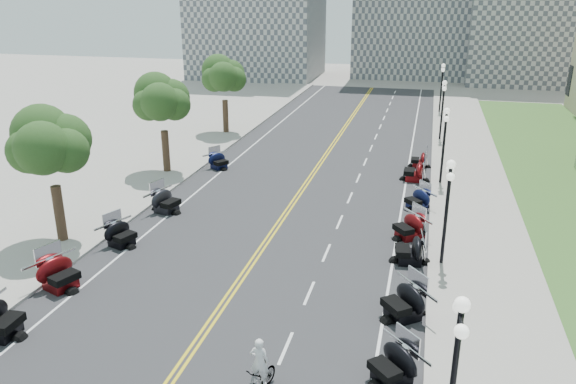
# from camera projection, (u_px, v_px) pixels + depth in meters

# --- Properties ---
(ground) EXTENTS (160.00, 160.00, 0.00)m
(ground) POSITION_uv_depth(u_px,v_px,m) (237.00, 284.00, 24.37)
(ground) COLOR gray
(road) EXTENTS (16.00, 90.00, 0.01)m
(road) POSITION_uv_depth(u_px,v_px,m) (292.00, 204.00, 33.50)
(road) COLOR #333335
(road) RESTS_ON ground
(centerline_yellow_a) EXTENTS (0.12, 90.00, 0.00)m
(centerline_yellow_a) POSITION_uv_depth(u_px,v_px,m) (290.00, 204.00, 33.52)
(centerline_yellow_a) COLOR yellow
(centerline_yellow_a) RESTS_ON road
(centerline_yellow_b) EXTENTS (0.12, 90.00, 0.00)m
(centerline_yellow_b) POSITION_uv_depth(u_px,v_px,m) (294.00, 204.00, 33.47)
(centerline_yellow_b) COLOR yellow
(centerline_yellow_b) RESTS_ON road
(edge_line_north) EXTENTS (0.12, 90.00, 0.00)m
(edge_line_north) POSITION_uv_depth(u_px,v_px,m) (401.00, 214.00, 32.03)
(edge_line_north) COLOR white
(edge_line_north) RESTS_ON road
(edge_line_south) EXTENTS (0.12, 90.00, 0.00)m
(edge_line_south) POSITION_uv_depth(u_px,v_px,m) (192.00, 195.00, 34.97)
(edge_line_south) COLOR white
(edge_line_south) RESTS_ON road
(lane_dash_5) EXTENTS (0.12, 2.00, 0.00)m
(lane_dash_5) POSITION_uv_depth(u_px,v_px,m) (286.00, 348.00, 19.97)
(lane_dash_5) COLOR white
(lane_dash_5) RESTS_ON road
(lane_dash_6) EXTENTS (0.12, 2.00, 0.00)m
(lane_dash_6) POSITION_uv_depth(u_px,v_px,m) (309.00, 293.00, 23.63)
(lane_dash_6) COLOR white
(lane_dash_6) RESTS_ON road
(lane_dash_7) EXTENTS (0.12, 2.00, 0.00)m
(lane_dash_7) POSITION_uv_depth(u_px,v_px,m) (326.00, 253.00, 27.28)
(lane_dash_7) COLOR white
(lane_dash_7) RESTS_ON road
(lane_dash_8) EXTENTS (0.12, 2.00, 0.00)m
(lane_dash_8) POSITION_uv_depth(u_px,v_px,m) (340.00, 222.00, 30.94)
(lane_dash_8) COLOR white
(lane_dash_8) RESTS_ON road
(lane_dash_9) EXTENTS (0.12, 2.00, 0.00)m
(lane_dash_9) POSITION_uv_depth(u_px,v_px,m) (350.00, 198.00, 34.59)
(lane_dash_9) COLOR white
(lane_dash_9) RESTS_ON road
(lane_dash_10) EXTENTS (0.12, 2.00, 0.00)m
(lane_dash_10) POSITION_uv_depth(u_px,v_px,m) (358.00, 178.00, 38.24)
(lane_dash_10) COLOR white
(lane_dash_10) RESTS_ON road
(lane_dash_11) EXTENTS (0.12, 2.00, 0.00)m
(lane_dash_11) POSITION_uv_depth(u_px,v_px,m) (365.00, 162.00, 41.90)
(lane_dash_11) COLOR white
(lane_dash_11) RESTS_ON road
(lane_dash_12) EXTENTS (0.12, 2.00, 0.00)m
(lane_dash_12) POSITION_uv_depth(u_px,v_px,m) (371.00, 148.00, 45.55)
(lane_dash_12) COLOR white
(lane_dash_12) RESTS_ON road
(lane_dash_13) EXTENTS (0.12, 2.00, 0.00)m
(lane_dash_13) POSITION_uv_depth(u_px,v_px,m) (376.00, 137.00, 49.20)
(lane_dash_13) COLOR white
(lane_dash_13) RESTS_ON road
(lane_dash_14) EXTENTS (0.12, 2.00, 0.00)m
(lane_dash_14) POSITION_uv_depth(u_px,v_px,m) (380.00, 127.00, 52.86)
(lane_dash_14) COLOR white
(lane_dash_14) RESTS_ON road
(lane_dash_15) EXTENTS (0.12, 2.00, 0.00)m
(lane_dash_15) POSITION_uv_depth(u_px,v_px,m) (384.00, 118.00, 56.51)
(lane_dash_15) COLOR white
(lane_dash_15) RESTS_ON road
(lane_dash_16) EXTENTS (0.12, 2.00, 0.00)m
(lane_dash_16) POSITION_uv_depth(u_px,v_px,m) (387.00, 110.00, 60.16)
(lane_dash_16) COLOR white
(lane_dash_16) RESTS_ON road
(lane_dash_17) EXTENTS (0.12, 2.00, 0.00)m
(lane_dash_17) POSITION_uv_depth(u_px,v_px,m) (390.00, 104.00, 63.82)
(lane_dash_17) COLOR white
(lane_dash_17) RESTS_ON road
(lane_dash_18) EXTENTS (0.12, 2.00, 0.00)m
(lane_dash_18) POSITION_uv_depth(u_px,v_px,m) (393.00, 98.00, 67.47)
(lane_dash_18) COLOR white
(lane_dash_18) RESTS_ON road
(lane_dash_19) EXTENTS (0.12, 2.00, 0.00)m
(lane_dash_19) POSITION_uv_depth(u_px,v_px,m) (395.00, 92.00, 71.13)
(lane_dash_19) COLOR white
(lane_dash_19) RESTS_ON road
(sidewalk_north) EXTENTS (5.00, 90.00, 0.15)m
(sidewalk_north) POSITION_uv_depth(u_px,v_px,m) (476.00, 220.00, 31.06)
(sidewalk_north) COLOR #9E9991
(sidewalk_north) RESTS_ON ground
(sidewalk_south) EXTENTS (5.00, 90.00, 0.15)m
(sidewalk_south) POSITION_uv_depth(u_px,v_px,m) (133.00, 189.00, 35.89)
(sidewalk_south) COLOR #9E9991
(sidewalk_south) RESTS_ON ground
(distant_block_c) EXTENTS (20.00, 14.00, 22.00)m
(distant_block_c) POSITION_uv_depth(u_px,v_px,m) (549.00, 0.00, 74.99)
(distant_block_c) COLOR gray
(distant_block_c) RESTS_ON ground
(street_lamp_1) EXTENTS (0.50, 1.20, 4.90)m
(street_lamp_1) POSITION_uv_depth(u_px,v_px,m) (453.00, 384.00, 14.21)
(street_lamp_1) COLOR black
(street_lamp_1) RESTS_ON sidewalk_north
(street_lamp_2) EXTENTS (0.50, 1.20, 4.90)m
(street_lamp_2) POSITION_uv_depth(u_px,v_px,m) (446.00, 213.00, 25.17)
(street_lamp_2) COLOR black
(street_lamp_2) RESTS_ON sidewalk_north
(street_lamp_3) EXTENTS (0.50, 1.20, 4.90)m
(street_lamp_3) POSITION_uv_depth(u_px,v_px,m) (444.00, 146.00, 36.13)
(street_lamp_3) COLOR black
(street_lamp_3) RESTS_ON sidewalk_north
(street_lamp_4) EXTENTS (0.50, 1.20, 4.90)m
(street_lamp_4) POSITION_uv_depth(u_px,v_px,m) (442.00, 110.00, 47.09)
(street_lamp_4) COLOR black
(street_lamp_4) RESTS_ON sidewalk_north
(street_lamp_5) EXTENTS (0.50, 1.20, 4.90)m
(street_lamp_5) POSITION_uv_depth(u_px,v_px,m) (441.00, 88.00, 58.05)
(street_lamp_5) COLOR black
(street_lamp_5) RESTS_ON sidewalk_north
(tree_2) EXTENTS (4.80, 4.80, 9.20)m
(tree_2) POSITION_uv_depth(u_px,v_px,m) (50.00, 152.00, 26.90)
(tree_2) COLOR #235619
(tree_2) RESTS_ON sidewalk_south
(tree_3) EXTENTS (4.80, 4.80, 9.20)m
(tree_3) POSITION_uv_depth(u_px,v_px,m) (162.00, 105.00, 37.86)
(tree_3) COLOR #235619
(tree_3) RESTS_ON sidewalk_south
(tree_4) EXTENTS (4.80, 4.80, 9.20)m
(tree_4) POSITION_uv_depth(u_px,v_px,m) (224.00, 80.00, 48.82)
(tree_4) COLOR #235619
(tree_4) RESTS_ON sidewalk_south
(motorcycle_n_4) EXTENTS (2.82, 2.82, 1.40)m
(motorcycle_n_4) POSITION_uv_depth(u_px,v_px,m) (393.00, 363.00, 18.07)
(motorcycle_n_4) COLOR black
(motorcycle_n_4) RESTS_ON road
(motorcycle_n_5) EXTENTS (3.03, 3.03, 1.51)m
(motorcycle_n_5) POSITION_uv_depth(u_px,v_px,m) (403.00, 301.00, 21.61)
(motorcycle_n_5) COLOR black
(motorcycle_n_5) RESTS_ON road
(motorcycle_n_6) EXTENTS (2.32, 2.32, 1.47)m
(motorcycle_n_6) POSITION_uv_depth(u_px,v_px,m) (410.00, 248.00, 26.07)
(motorcycle_n_6) COLOR black
(motorcycle_n_6) RESTS_ON road
(motorcycle_n_7) EXTENTS (2.83, 2.83, 1.41)m
(motorcycle_n_7) POSITION_uv_depth(u_px,v_px,m) (409.00, 225.00, 28.70)
(motorcycle_n_7) COLOR #590A0C
(motorcycle_n_7) RESTS_ON road
(motorcycle_n_8) EXTENTS (2.60, 2.60, 1.29)m
(motorcycle_n_8) POSITION_uv_depth(u_px,v_px,m) (417.00, 199.00, 32.60)
(motorcycle_n_8) COLOR black
(motorcycle_n_8) RESTS_ON road
(motorcycle_n_9) EXTENTS (2.19, 2.19, 1.50)m
(motorcycle_n_9) POSITION_uv_depth(u_px,v_px,m) (415.00, 170.00, 37.52)
(motorcycle_n_9) COLOR #590A0C
(motorcycle_n_9) RESTS_ON road
(motorcycle_n_10) EXTENTS (1.80, 1.80, 1.24)m
(motorcycle_n_10) POSITION_uv_depth(u_px,v_px,m) (419.00, 159.00, 40.52)
(motorcycle_n_10) COLOR #590A0C
(motorcycle_n_10) RESTS_ON road
(motorcycle_s_5) EXTENTS (2.82, 2.82, 1.53)m
(motorcycle_s_5) POSITION_uv_depth(u_px,v_px,m) (59.00, 272.00, 23.78)
(motorcycle_s_5) COLOR #590A0C
(motorcycle_s_5) RESTS_ON road
(motorcycle_s_6) EXTENTS (2.51, 2.51, 1.36)m
(motorcycle_s_6) POSITION_uv_depth(u_px,v_px,m) (121.00, 233.00, 27.87)
(motorcycle_s_6) COLOR black
(motorcycle_s_6) RESTS_ON road
(motorcycle_s_7) EXTENTS (2.57, 2.57, 1.47)m
(motorcycle_s_7) POSITION_uv_depth(u_px,v_px,m) (166.00, 200.00, 32.15)
(motorcycle_s_7) COLOR black
(motorcycle_s_7) RESTS_ON road
(motorcycle_s_9) EXTENTS (2.50, 2.50, 1.26)m
(motorcycle_s_9) POSITION_uv_depth(u_px,v_px,m) (219.00, 160.00, 40.14)
(motorcycle_s_9) COLOR black
(motorcycle_s_9) RESTS_ON road
(bicycle) EXTENTS (1.00, 1.77, 1.02)m
(bicycle) POSITION_uv_depth(u_px,v_px,m) (260.00, 380.00, 17.57)
(bicycle) COLOR #A51414
(bicycle) RESTS_ON road
(cyclist_rider) EXTENTS (0.60, 0.40, 1.66)m
(cyclist_rider) POSITION_uv_depth(u_px,v_px,m) (259.00, 343.00, 17.12)
(cyclist_rider) COLOR silver
(cyclist_rider) RESTS_ON bicycle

